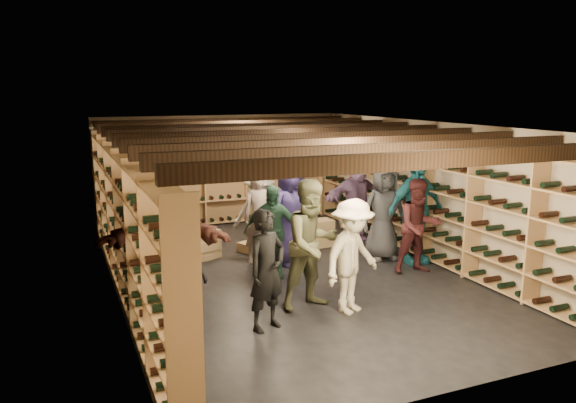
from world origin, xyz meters
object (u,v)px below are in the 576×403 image
Objects in this scene: person_2 at (312,244)px; person_5 at (165,243)px; person_6 at (291,213)px; person_3 at (352,257)px; person_10 at (272,231)px; crate_stack_left at (204,245)px; person_4 at (416,210)px; crate_loose at (252,246)px; person_1 at (267,270)px; person_8 at (419,226)px; crate_stack_right at (319,233)px; person_11 at (357,198)px; person_0 at (173,262)px; person_9 at (260,213)px; person_7 at (259,217)px; person_12 at (384,212)px.

person_5 is (-1.86, 0.65, 0.05)m from person_2.
person_2 reaches higher than person_6.
person_3 is 1.84m from person_10.
crate_stack_left is 0.31× the size of person_4.
crate_loose is 3.58m from person_1.
person_8 is at bearing -56.43° from person_6.
person_11 is at bearing -0.00° from crate_stack_right.
person_8 is (4.09, 0.04, -0.17)m from person_5.
person_0 reaches higher than person_3.
person_4 is 2.14m from person_6.
person_10 is (-2.27, 0.72, -0.03)m from person_8.
crate_stack_right is 0.35× the size of person_9.
crate_stack_right is 0.34× the size of person_8.
person_5 is at bearing -131.38° from crate_loose.
person_3 is 0.82× the size of person_5.
person_0 is at bearing -168.51° from person_4.
person_1 is 3.35m from person_9.
person_4 is 1.25× the size of person_10.
person_7 is (1.91, 1.58, -0.15)m from person_5.
person_7 is at bearing 154.40° from person_8.
crate_stack_right is at bearing 45.20° from person_5.
person_8 is at bearing 5.89° from person_3.
person_1 is at bearing -98.38° from person_7.
person_10 is (0.75, -1.38, 0.49)m from crate_stack_left.
person_1 is at bearing -150.23° from person_8.
person_3 is 3.61m from person_11.
person_5 is (-2.02, -2.29, 0.86)m from crate_loose.
person_1 is 2.00m from person_10.
person_0 is at bearing -163.78° from person_6.
person_5 is at bearing -147.69° from crate_stack_right.
person_7 is (-2.45, 1.06, -0.13)m from person_4.
person_10 is 2.65m from person_11.
person_3 is 1.04× the size of person_10.
person_8 is at bearing 8.01° from person_2.
person_4 is (1.05, -1.58, 0.67)m from crate_stack_right.
crate_stack_left is at bearing -170.69° from crate_loose.
person_7 is (0.04, 2.23, -0.09)m from person_2.
person_12 is (2.11, 1.56, -0.05)m from person_2.
person_8 is 0.92× the size of person_12.
person_2 reaches higher than person_1.
person_4 is at bearing 1.67° from person_0.
person_0 is 4.13m from person_8.
person_6 is 0.88m from person_9.
person_5 reaches higher than crate_loose.
person_6 is at bearing 38.54° from person_1.
person_0 reaches higher than person_8.
person_6 is 1.94m from person_11.
crate_stack_right is 1.06× the size of crate_loose.
person_1 is 3.25m from person_8.
person_4 is (2.50, 1.17, 0.04)m from person_2.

